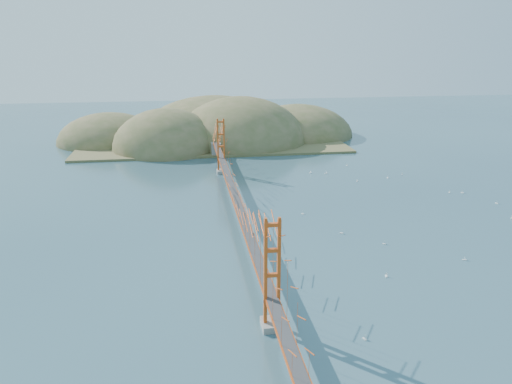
{
  "coord_description": "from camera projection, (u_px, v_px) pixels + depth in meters",
  "views": [
    {
      "loc": [
        -8.01,
        -72.89,
        27.79
      ],
      "look_at": [
        2.94,
        0.0,
        4.85
      ],
      "focal_mm": 35.0,
      "sensor_mm": 36.0,
      "label": 1
    }
  ],
  "objects": [
    {
      "name": "sailboat_10",
      "position": [
        365.0,
        338.0,
        47.86
      ],
      "size": [
        0.53,
        0.53,
        0.57
      ],
      "color": "white",
      "rests_on": "ground"
    },
    {
      "name": "sailboat_7",
      "position": [
        310.0,
        173.0,
        106.34
      ],
      "size": [
        0.61,
        0.56,
        0.68
      ],
      "color": "white",
      "rests_on": "ground"
    },
    {
      "name": "sailboat_4",
      "position": [
        402.0,
        174.0,
        105.22
      ],
      "size": [
        0.55,
        0.55,
        0.59
      ],
      "color": "white",
      "rests_on": "ground"
    },
    {
      "name": "sailboat_15",
      "position": [
        388.0,
        177.0,
        102.74
      ],
      "size": [
        0.47,
        0.56,
        0.65
      ],
      "color": "white",
      "rests_on": "ground"
    },
    {
      "name": "ground",
      "position": [
        238.0,
        222.0,
        78.21
      ],
      "size": [
        320.0,
        320.0,
        0.0
      ],
      "primitive_type": "plane",
      "color": "#305261",
      "rests_on": "ground"
    },
    {
      "name": "far_headlands",
      "position": [
        218.0,
        138.0,
        143.22
      ],
      "size": [
        84.0,
        58.0,
        25.0
      ],
      "color": "olive",
      "rests_on": "ground"
    },
    {
      "name": "sailboat_6",
      "position": [
        384.0,
        243.0,
        69.89
      ],
      "size": [
        0.56,
        0.56,
        0.59
      ],
      "color": "white",
      "rests_on": "ground"
    },
    {
      "name": "bridge",
      "position": [
        237.0,
        179.0,
        76.3
      ],
      "size": [
        2.2,
        94.4,
        12.0
      ],
      "color": "gray",
      "rests_on": "ground"
    },
    {
      "name": "sailboat_11",
      "position": [
        497.0,
        203.0,
        87.0
      ],
      "size": [
        0.6,
        0.6,
        0.66
      ],
      "color": "white",
      "rests_on": "ground"
    },
    {
      "name": "sailboat_9",
      "position": [
        449.0,
        192.0,
        92.93
      ],
      "size": [
        0.6,
        0.6,
        0.66
      ],
      "color": "white",
      "rests_on": "ground"
    },
    {
      "name": "sailboat_13",
      "position": [
        512.0,
        217.0,
        79.88
      ],
      "size": [
        0.64,
        0.62,
        0.72
      ],
      "color": "white",
      "rests_on": "ground"
    },
    {
      "name": "sailboat_0",
      "position": [
        386.0,
        275.0,
        60.43
      ],
      "size": [
        0.54,
        0.6,
        0.68
      ],
      "color": "white",
      "rests_on": "ground"
    },
    {
      "name": "sailboat_3",
      "position": [
        326.0,
        173.0,
        106.02
      ],
      "size": [
        0.59,
        0.48,
        0.69
      ],
      "color": "white",
      "rests_on": "ground"
    },
    {
      "name": "sailboat_5",
      "position": [
        462.0,
        192.0,
        92.9
      ],
      "size": [
        0.62,
        0.62,
        0.69
      ],
      "color": "white",
      "rests_on": "ground"
    },
    {
      "name": "sailboat_2",
      "position": [
        465.0,
        259.0,
        64.9
      ],
      "size": [
        0.55,
        0.55,
        0.62
      ],
      "color": "white",
      "rests_on": "ground"
    },
    {
      "name": "sailboat_8",
      "position": [
        357.0,
        181.0,
        100.12
      ],
      "size": [
        0.6,
        0.6,
        0.64
      ],
      "color": "white",
      "rests_on": "ground"
    },
    {
      "name": "sailboat_16",
      "position": [
        303.0,
        213.0,
        81.75
      ],
      "size": [
        0.57,
        0.57,
        0.59
      ],
      "color": "white",
      "rests_on": "ground"
    },
    {
      "name": "sailboat_1",
      "position": [
        342.0,
        233.0,
        73.72
      ],
      "size": [
        0.61,
        0.61,
        0.66
      ],
      "color": "white",
      "rests_on": "ground"
    },
    {
      "name": "sailboat_extra_0",
      "position": [
        347.0,
        165.0,
        112.49
      ],
      "size": [
        0.46,
        0.53,
        0.6
      ],
      "color": "white",
      "rests_on": "ground"
    }
  ]
}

